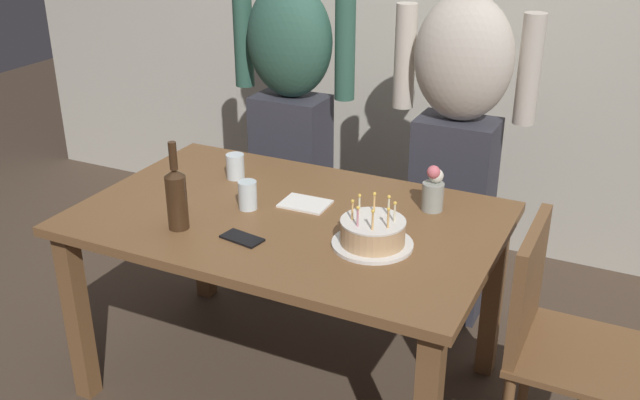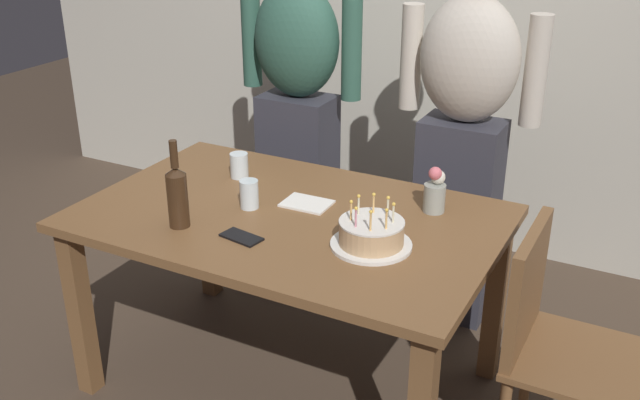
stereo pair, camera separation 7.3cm
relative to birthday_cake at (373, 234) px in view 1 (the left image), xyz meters
name	(u,v)px [view 1 (the left image)]	position (x,y,z in m)	size (l,w,h in m)	color
ground_plane	(291,380)	(-0.36, 0.09, -0.78)	(10.00, 10.00, 0.00)	#47382B
dining_table	(289,238)	(-0.36, 0.09, -0.14)	(1.50, 0.96, 0.74)	brown
birthday_cake	(373,234)	(0.00, 0.00, 0.00)	(0.27, 0.27, 0.16)	white
water_glass_near	(248,195)	(-0.52, 0.07, 0.01)	(0.07, 0.07, 0.11)	silver
water_glass_far	(235,166)	(-0.72, 0.30, 0.01)	(0.07, 0.07, 0.10)	silver
wine_bottle	(177,197)	(-0.65, -0.17, 0.07)	(0.07, 0.07, 0.31)	#382314
cell_phone	(242,238)	(-0.41, -0.15, -0.04)	(0.14, 0.07, 0.01)	black
napkin_stack	(305,204)	(-0.35, 0.19, -0.04)	(0.18, 0.13, 0.01)	white
flower_vase	(433,190)	(0.09, 0.36, 0.03)	(0.08, 0.08, 0.17)	#999E93
person_man_bearded	(291,106)	(-0.77, 0.89, 0.09)	(0.61, 0.27, 1.66)	#33333D
person_woman_cardigan	(458,130)	(0.02, 0.89, 0.09)	(0.61, 0.27, 1.66)	#33333D
dining_chair	(554,333)	(0.60, 0.09, -0.27)	(0.42, 0.42, 0.87)	brown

